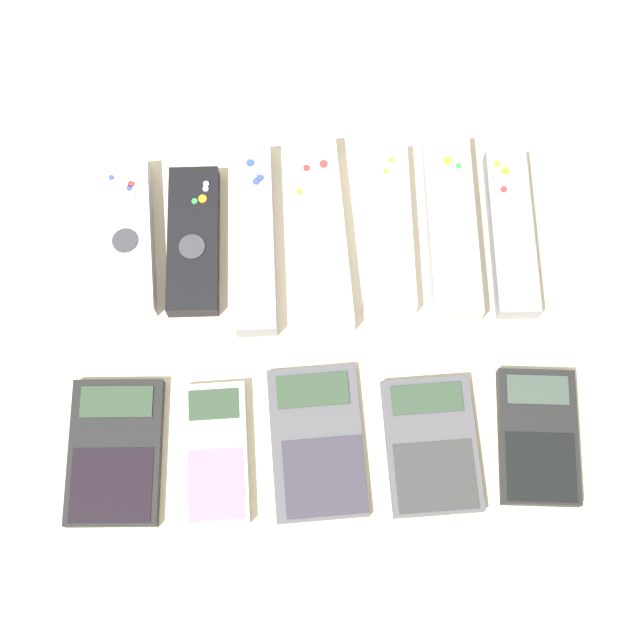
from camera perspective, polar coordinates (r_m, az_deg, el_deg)
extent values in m
plane|color=beige|center=(0.89, 0.06, -2.16)|extent=(3.00, 3.00, 0.00)
cube|color=silver|center=(0.94, -12.22, 5.13)|extent=(0.06, 0.17, 0.03)
cylinder|color=#38383D|center=(0.92, -12.37, 4.99)|extent=(0.03, 0.03, 0.00)
cylinder|color=red|center=(0.95, -12.01, 8.50)|extent=(0.01, 0.01, 0.00)
cylinder|color=silver|center=(0.94, -11.92, 7.67)|extent=(0.01, 0.01, 0.00)
cylinder|color=blue|center=(0.95, -12.12, 8.26)|extent=(0.01, 0.01, 0.00)
cylinder|color=blue|center=(0.96, -13.23, 8.87)|extent=(0.01, 0.01, 0.00)
cube|color=black|center=(0.93, -8.10, 5.05)|extent=(0.05, 0.16, 0.02)
cylinder|color=#38383D|center=(0.91, -8.20, 4.67)|extent=(0.03, 0.03, 0.00)
cylinder|color=silver|center=(0.94, -7.30, 8.63)|extent=(0.01, 0.01, 0.00)
cylinder|color=orange|center=(0.93, -7.52, 7.69)|extent=(0.01, 0.01, 0.00)
cylinder|color=green|center=(0.93, -8.03, 7.53)|extent=(0.01, 0.01, 0.00)
cylinder|color=silver|center=(0.94, -7.33, 8.33)|extent=(0.01, 0.01, 0.00)
cube|color=gray|center=(0.92, -4.24, 5.21)|extent=(0.04, 0.20, 0.03)
cylinder|color=blue|center=(0.94, -4.50, 10.00)|extent=(0.01, 0.01, 0.00)
cylinder|color=blue|center=(0.93, -4.12, 8.84)|extent=(0.01, 0.01, 0.00)
cylinder|color=blue|center=(0.93, -3.86, 9.07)|extent=(0.01, 0.01, 0.00)
cylinder|color=silver|center=(0.93, -4.29, 9.14)|extent=(0.01, 0.01, 0.00)
cube|color=white|center=(0.92, -0.18, 5.56)|extent=(0.07, 0.21, 0.03)
cylinder|color=silver|center=(0.90, -0.14, 5.41)|extent=(0.03, 0.03, 0.00)
cylinder|color=orange|center=(0.92, -1.34, 8.23)|extent=(0.01, 0.01, 0.00)
cylinder|color=red|center=(0.93, -0.87, 9.70)|extent=(0.01, 0.01, 0.00)
cylinder|color=red|center=(0.94, 0.22, 9.96)|extent=(0.01, 0.01, 0.00)
cube|color=silver|center=(0.93, 4.22, 5.87)|extent=(0.05, 0.18, 0.02)
cylinder|color=silver|center=(0.91, 4.32, 5.47)|extent=(0.03, 0.03, 0.00)
cylinder|color=orange|center=(0.95, 4.59, 10.18)|extent=(0.01, 0.01, 0.00)
cylinder|color=yellow|center=(0.94, 4.25, 9.48)|extent=(0.01, 0.01, 0.00)
cube|color=#B7B7BC|center=(0.93, 8.38, 5.89)|extent=(0.05, 0.20, 0.03)
cylinder|color=green|center=(0.95, 8.85, 9.72)|extent=(0.01, 0.01, 0.00)
cylinder|color=yellow|center=(0.95, 8.15, 10.07)|extent=(0.01, 0.01, 0.00)
cylinder|color=silver|center=(0.94, 8.09, 9.09)|extent=(0.01, 0.01, 0.00)
cube|color=gray|center=(0.94, 12.13, 5.46)|extent=(0.04, 0.18, 0.02)
cylinder|color=orange|center=(0.96, 11.77, 9.34)|extent=(0.01, 0.01, 0.00)
cylinder|color=yellow|center=(0.96, 11.26, 9.80)|extent=(0.01, 0.01, 0.00)
cylinder|color=red|center=(0.95, 11.68, 8.20)|extent=(0.01, 0.01, 0.00)
cylinder|color=silver|center=(0.95, 12.25, 8.03)|extent=(0.01, 0.01, 0.00)
cube|color=black|center=(0.88, -12.98, -8.24)|extent=(0.09, 0.14, 0.01)
cube|color=#2D422D|center=(0.88, -12.90, -5.11)|extent=(0.07, 0.03, 0.00)
cube|color=black|center=(0.87, -13.21, -10.24)|extent=(0.08, 0.07, 0.00)
cube|color=beige|center=(0.87, -6.67, -8.45)|extent=(0.07, 0.14, 0.02)
cube|color=#2D422D|center=(0.87, -6.83, -5.38)|extent=(0.05, 0.03, 0.00)
cube|color=gray|center=(0.85, -6.68, -10.40)|extent=(0.06, 0.07, 0.00)
cube|color=#4C4C51|center=(0.86, -0.20, -7.82)|extent=(0.10, 0.15, 0.01)
cube|color=#2D422D|center=(0.87, -0.47, -4.50)|extent=(0.07, 0.04, 0.00)
cube|color=#342F3B|center=(0.85, -0.01, -10.00)|extent=(0.08, 0.08, 0.00)
cube|color=#4C4C51|center=(0.87, 7.13, -7.98)|extent=(0.09, 0.13, 0.01)
cube|color=#2D422D|center=(0.87, 6.86, -5.00)|extent=(0.07, 0.03, 0.00)
cube|color=#333432|center=(0.86, 7.42, -9.87)|extent=(0.08, 0.07, 0.00)
cube|color=black|center=(0.89, 13.77, -7.27)|extent=(0.08, 0.13, 0.02)
cube|color=#38473D|center=(0.89, 13.77, -4.36)|extent=(0.06, 0.03, 0.00)
cube|color=black|center=(0.88, 13.98, -9.10)|extent=(0.07, 0.07, 0.00)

